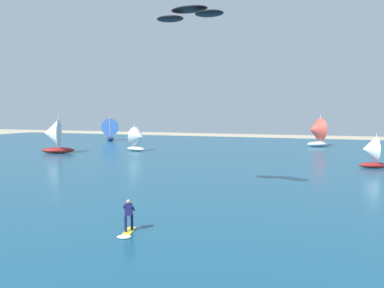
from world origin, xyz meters
TOP-DOWN VIEW (x-y plane):
  - ocean at (0.00, 50.08)m, footprint 160.00×90.00m
  - kitesurfer at (-3.81, 18.71)m, footprint 1.06×2.03m
  - kite at (-3.51, 26.70)m, footprint 5.16×2.39m
  - sailboat_outermost at (9.41, 48.34)m, footprint 3.40×2.97m
  - sailboat_far_left at (-23.03, 55.95)m, footprint 3.79×3.33m
  - sailboat_trailing at (2.46, 73.99)m, footprint 5.02×4.80m
  - sailboat_leading at (-39.88, 74.99)m, footprint 4.24×4.70m
  - sailboat_near_shore at (-33.18, 48.67)m, footprint 5.00×4.45m

SIDE VIEW (x-z plane):
  - ocean at x=0.00m, z-range 0.00..0.10m
  - kitesurfer at x=-3.81m, z-range -0.13..1.54m
  - sailboat_outermost at x=9.41m, z-range -0.06..3.76m
  - sailboat_far_left at x=-23.03m, z-range -0.08..4.18m
  - sailboat_leading at x=-39.88m, z-range -0.12..5.11m
  - sailboat_near_shore at x=-33.18m, z-range -0.13..5.45m
  - sailboat_trailing at x=2.46m, z-range -0.13..5.46m
  - kite at x=-3.51m, z-range 12.37..13.12m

